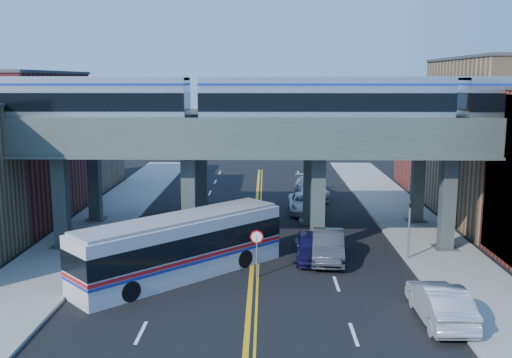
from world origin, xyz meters
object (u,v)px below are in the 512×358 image
stop_sign (257,246)px  car_lane_a (311,247)px  car_parked_curb (440,303)px  car_lane_d (311,188)px  car_lane_b (328,246)px  transit_bus (181,247)px  transit_train (324,102)px  traffic_signal (409,223)px  car_lane_c (304,203)px

stop_sign → car_lane_a: bearing=44.1°
stop_sign → car_parked_curb: size_ratio=0.50×
car_lane_a → car_lane_d: (1.42, 18.03, 0.11)m
car_lane_a → car_lane_b: car_lane_b is taller
car_lane_a → car_lane_d: size_ratio=0.75×
transit_bus → car_lane_b: transit_bus is taller
transit_bus → car_lane_a: size_ratio=2.29×
stop_sign → car_lane_a: 4.54m
transit_train → car_lane_a: bearing=-112.7°
transit_bus → car_parked_curb: size_ratio=2.06×
car_lane_d → car_lane_b: bearing=-95.4°
transit_train → car_parked_curb: 14.13m
transit_bus → car_lane_b: size_ratio=2.05×
stop_sign → transit_bus: 4.10m
car_lane_a → car_lane_b: size_ratio=0.90×
traffic_signal → car_parked_curb: bearing=-94.7°
traffic_signal → car_lane_d: 18.67m
stop_sign → car_lane_a: stop_sign is taller
car_lane_a → transit_train: bearing=68.7°
transit_train → car_lane_a: (-0.80, -1.91, -8.43)m
transit_bus → car_lane_c: transit_bus is taller
transit_bus → car_lane_a: bearing=-21.6°
stop_sign → car_parked_curb: (8.20, -5.58, -0.90)m
car_parked_curb → traffic_signal: bearing=-95.3°
transit_train → stop_sign: (-3.99, -5.00, -7.47)m
car_lane_a → car_lane_c: (0.38, 12.29, -0.06)m
transit_bus → car_lane_d: size_ratio=1.72×
traffic_signal → stop_sign: bearing=-161.4°
car_lane_d → car_parked_curb: car_lane_d is taller
car_lane_a → car_lane_b: 1.00m
car_lane_b → transit_train: bearing=101.2°
stop_sign → car_lane_c: (3.56, 15.38, -1.02)m
traffic_signal → car_parked_curb: 8.73m
transit_bus → car_lane_b: (8.28, 2.91, -0.77)m
traffic_signal → transit_bus: bearing=-167.4°
transit_bus → car_parked_curb: bearing=-68.7°
transit_bus → car_lane_d: transit_bus is taller
transit_train → car_lane_c: bearing=92.3°
transit_train → car_lane_c: transit_train is taller
car_lane_c → transit_train: bearing=-86.9°
transit_train → car_lane_d: (0.62, 16.12, -8.32)m
transit_train → traffic_signal: size_ratio=11.31×
transit_bus → stop_sign: bearing=-45.2°
transit_train → car_lane_a: transit_train is taller
car_parked_curb → transit_bus: bearing=-25.4°
car_lane_b → car_parked_curb: (4.02, -8.58, -0.00)m
transit_train → car_lane_c: 13.41m
car_lane_b → car_lane_d: 18.12m
transit_bus → car_lane_c: (7.65, 15.29, -0.89)m
stop_sign → car_parked_curb: stop_sign is taller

